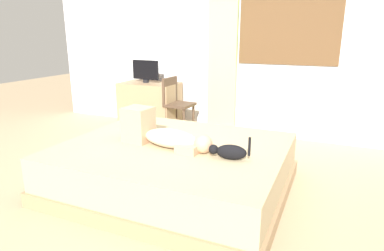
{
  "coord_description": "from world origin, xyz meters",
  "views": [
    {
      "loc": [
        1.47,
        -2.55,
        1.5
      ],
      "look_at": [
        0.2,
        0.34,
        0.61
      ],
      "focal_mm": 30.87,
      "sensor_mm": 36.0,
      "label": 1
    }
  ],
  "objects_px": {
    "bed": "(175,167)",
    "person_lying": "(162,134)",
    "cat": "(229,152)",
    "cup": "(171,81)",
    "chair_by_desk": "(176,101)",
    "desk": "(150,106)",
    "tv_monitor": "(146,71)"
  },
  "relations": [
    {
      "from": "person_lying",
      "to": "desk",
      "type": "distance_m",
      "value": 2.25
    },
    {
      "from": "cat",
      "to": "desk",
      "type": "bearing_deg",
      "value": 134.91
    },
    {
      "from": "desk",
      "to": "person_lying",
      "type": "bearing_deg",
      "value": -56.11
    },
    {
      "from": "bed",
      "to": "cat",
      "type": "relative_size",
      "value": 5.99
    },
    {
      "from": "bed",
      "to": "cat",
      "type": "xyz_separation_m",
      "value": [
        0.6,
        -0.15,
        0.3
      ]
    },
    {
      "from": "bed",
      "to": "chair_by_desk",
      "type": "xyz_separation_m",
      "value": [
        -0.82,
        1.68,
        0.28
      ]
    },
    {
      "from": "cat",
      "to": "chair_by_desk",
      "type": "relative_size",
      "value": 0.41
    },
    {
      "from": "bed",
      "to": "chair_by_desk",
      "type": "distance_m",
      "value": 1.89
    },
    {
      "from": "tv_monitor",
      "to": "desk",
      "type": "bearing_deg",
      "value": 0.0
    },
    {
      "from": "cat",
      "to": "cup",
      "type": "relative_size",
      "value": 3.74
    },
    {
      "from": "bed",
      "to": "chair_by_desk",
      "type": "relative_size",
      "value": 2.48
    },
    {
      "from": "bed",
      "to": "person_lying",
      "type": "xyz_separation_m",
      "value": [
        -0.09,
        -0.07,
        0.35
      ]
    },
    {
      "from": "cat",
      "to": "cup",
      "type": "height_order",
      "value": "cup"
    },
    {
      "from": "bed",
      "to": "person_lying",
      "type": "bearing_deg",
      "value": -144.45
    },
    {
      "from": "person_lying",
      "to": "cup",
      "type": "distance_m",
      "value": 2.04
    },
    {
      "from": "person_lying",
      "to": "desk",
      "type": "xyz_separation_m",
      "value": [
        -1.25,
        1.86,
        -0.2
      ]
    },
    {
      "from": "desk",
      "to": "tv_monitor",
      "type": "distance_m",
      "value": 0.56
    },
    {
      "from": "desk",
      "to": "chair_by_desk",
      "type": "xyz_separation_m",
      "value": [
        0.52,
        -0.12,
        0.14
      ]
    },
    {
      "from": "bed",
      "to": "desk",
      "type": "distance_m",
      "value": 2.25
    },
    {
      "from": "tv_monitor",
      "to": "chair_by_desk",
      "type": "bearing_deg",
      "value": -11.29
    },
    {
      "from": "person_lying",
      "to": "cup",
      "type": "bearing_deg",
      "value": 114.93
    },
    {
      "from": "cat",
      "to": "chair_by_desk",
      "type": "xyz_separation_m",
      "value": [
        -1.43,
        1.84,
        -0.02
      ]
    },
    {
      "from": "bed",
      "to": "cup",
      "type": "xyz_separation_m",
      "value": [
        -0.95,
        1.78,
        0.56
      ]
    },
    {
      "from": "cup",
      "to": "cat",
      "type": "bearing_deg",
      "value": -51.25
    },
    {
      "from": "tv_monitor",
      "to": "cup",
      "type": "bearing_deg",
      "value": -2.36
    },
    {
      "from": "person_lying",
      "to": "tv_monitor",
      "type": "height_order",
      "value": "tv_monitor"
    },
    {
      "from": "tv_monitor",
      "to": "chair_by_desk",
      "type": "distance_m",
      "value": 0.72
    },
    {
      "from": "cat",
      "to": "desk",
      "type": "xyz_separation_m",
      "value": [
        -1.95,
        1.95,
        -0.16
      ]
    },
    {
      "from": "person_lying",
      "to": "chair_by_desk",
      "type": "relative_size",
      "value": 1.1
    },
    {
      "from": "person_lying",
      "to": "chair_by_desk",
      "type": "distance_m",
      "value": 1.9
    },
    {
      "from": "tv_monitor",
      "to": "chair_by_desk",
      "type": "height_order",
      "value": "tv_monitor"
    },
    {
      "from": "cat",
      "to": "person_lying",
      "type": "bearing_deg",
      "value": 172.71
    }
  ]
}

